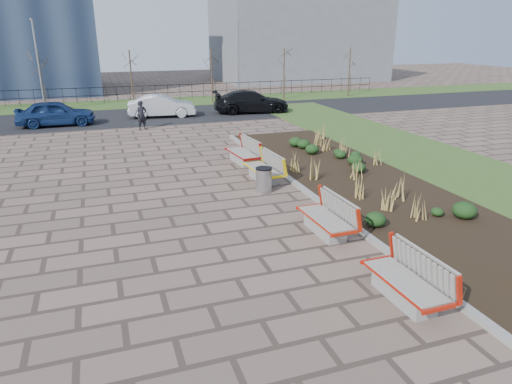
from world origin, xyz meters
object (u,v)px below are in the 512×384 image
object	(u,v)px
bench_a	(405,278)
pedestrian	(142,115)
bench_b	(325,216)
car_silver	(162,106)
car_black	(251,102)
lamp_west	(39,67)
car_blue	(56,113)
bench_c	(263,168)
bench_d	(242,151)
litter_bin	(264,180)
lamp_east	(238,63)

from	to	relation	value
bench_a	pedestrian	xyz separation A→B (m)	(-3.24, 19.67, 0.31)
bench_b	car_silver	world-z (taller)	car_silver
bench_a	car_black	distance (m)	23.52
bench_b	car_black	size ratio (longest dim) A/B	0.41
bench_a	lamp_west	bearing A→B (deg)	106.91
bench_b	car_blue	xyz separation A→B (m)	(-7.92, 18.87, 0.26)
car_blue	car_silver	world-z (taller)	car_blue
bench_c	car_black	xyz separation A→B (m)	(4.43, 14.58, 0.26)
bench_d	litter_bin	size ratio (longest dim) A/B	2.47
litter_bin	car_black	world-z (taller)	car_black
bench_b	lamp_west	distance (m)	26.15
bench_a	bench_b	bearing A→B (deg)	89.05
bench_a	bench_b	xyz separation A→B (m)	(0.00, 3.52, 0.00)
pedestrian	bench_b	bearing A→B (deg)	-96.40
bench_b	bench_c	world-z (taller)	same
bench_d	litter_bin	bearing A→B (deg)	-101.59
lamp_west	car_blue	bearing A→B (deg)	-79.05
bench_c	pedestrian	size ratio (longest dim) A/B	1.30
car_silver	bench_c	bearing A→B (deg)	-167.20
litter_bin	lamp_west	bearing A→B (deg)	112.60
car_blue	car_silver	distance (m)	6.38
car_silver	car_black	size ratio (longest dim) A/B	0.83
car_blue	bench_b	bearing A→B (deg)	-158.00
bench_d	lamp_east	size ratio (longest dim) A/B	0.35
bench_a	bench_d	distance (m)	11.08
bench_a	lamp_west	world-z (taller)	lamp_west
bench_b	bench_d	size ratio (longest dim) A/B	1.00
pedestrian	lamp_west	size ratio (longest dim) A/B	0.27
bench_a	bench_c	distance (m)	8.52
bench_b	pedestrian	world-z (taller)	pedestrian
bench_c	bench_d	distance (m)	2.56
car_silver	lamp_east	bearing A→B (deg)	-48.63
bench_c	car_silver	distance (m)	14.91
bench_a	car_silver	distance (m)	23.40
bench_d	pedestrian	size ratio (longest dim) A/B	1.30
litter_bin	car_blue	distance (m)	16.86
bench_a	pedestrian	distance (m)	19.94
pedestrian	car_silver	size ratio (longest dim) A/B	0.38
bench_a	bench_d	size ratio (longest dim) A/B	1.00
bench_a	car_blue	size ratio (longest dim) A/B	0.48
bench_d	lamp_east	world-z (taller)	lamp_east
pedestrian	bench_a	bearing A→B (deg)	-98.39
bench_a	lamp_east	xyz separation A→B (m)	(5.00, 27.94, 2.54)
bench_a	bench_c	world-z (taller)	same
bench_b	lamp_east	size ratio (longest dim) A/B	0.35
lamp_west	litter_bin	bearing A→B (deg)	-67.40
litter_bin	pedestrian	distance (m)	12.70
bench_a	bench_c	bearing A→B (deg)	89.05
car_silver	lamp_east	world-z (taller)	lamp_east
bench_d	lamp_east	xyz separation A→B (m)	(5.00, 16.86, 2.54)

